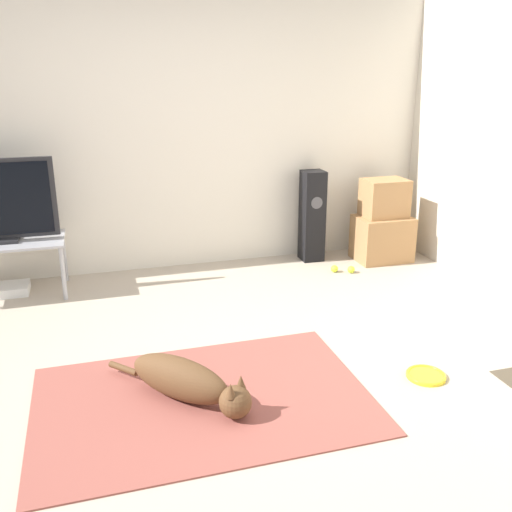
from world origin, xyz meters
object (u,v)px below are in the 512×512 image
cardboard_box_upper (385,198)px  frisbee (426,375)px  tennis_ball_by_boxes (334,269)px  tennis_ball_near_speaker (351,269)px  floor_speaker (312,216)px  game_console (8,290)px  dog (187,381)px  cardboard_box_lower (382,238)px

cardboard_box_upper → frisbee: bearing=-111.3°
tennis_ball_by_boxes → tennis_ball_near_speaker: size_ratio=1.00×
floor_speaker → tennis_ball_near_speaker: size_ratio=13.16×
tennis_ball_by_boxes → game_console: game_console is taller
cardboard_box_upper → tennis_ball_by_boxes: cardboard_box_upper is taller
game_console → floor_speaker: bearing=2.4°
frisbee → floor_speaker: bearing=86.0°
dog → cardboard_box_lower: 2.95m
tennis_ball_by_boxes → tennis_ball_near_speaker: (0.14, -0.06, 0.00)m
floor_speaker → game_console: (-2.74, -0.11, -0.40)m
tennis_ball_near_speaker → dog: bearing=-137.4°
dog → frisbee: size_ratio=3.29×
cardboard_box_lower → game_console: (-3.40, 0.09, -0.18)m
floor_speaker → tennis_ball_near_speaker: 0.65m
frisbee → tennis_ball_by_boxes: 1.88m
cardboard_box_upper → game_console: bearing=178.8°
cardboard_box_upper → dog: bearing=-139.2°
cardboard_box_lower → floor_speaker: (-0.65, 0.20, 0.22)m
cardboard_box_upper → game_console: (-3.40, 0.07, -0.57)m
frisbee → game_console: bearing=140.1°
tennis_ball_near_speaker → game_console: (-2.95, 0.36, 0.00)m
frisbee → cardboard_box_upper: (0.81, 2.09, 0.60)m
floor_speaker → cardboard_box_lower: bearing=-17.4°
dog → floor_speaker: size_ratio=0.90×
dog → frisbee: 1.45m
floor_speaker → tennis_ball_near_speaker: bearing=-66.3°
cardboard_box_lower → cardboard_box_upper: cardboard_box_upper is taller
frisbee → tennis_ball_near_speaker: 1.84m
cardboard_box_lower → game_console: 3.40m
dog → tennis_ball_by_boxes: 2.39m
tennis_ball_by_boxes → game_console: bearing=174.0°
dog → game_console: 2.32m
tennis_ball_near_speaker → game_console: size_ratio=0.20×
dog → cardboard_box_upper: (2.25, 1.94, 0.48)m
dog → cardboard_box_upper: size_ratio=1.93×
frisbee → cardboard_box_upper: bearing=68.7°
cardboard_box_upper → floor_speaker: size_ratio=0.47×
cardboard_box_upper → game_console: size_ratio=1.21×
frisbee → dog: bearing=173.9°
dog → frisbee: bearing=-6.1°
cardboard_box_lower → tennis_ball_near_speaker: (-0.45, -0.27, -0.18)m
frisbee → tennis_ball_by_boxes: (0.23, 1.87, 0.02)m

